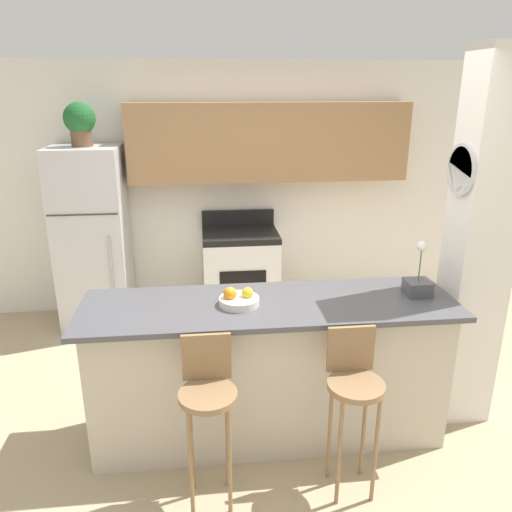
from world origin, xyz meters
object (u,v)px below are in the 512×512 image
object	(u,v)px
refrigerator	(93,239)
stove_range	(241,274)
bar_stool_left	(208,398)
orchid_vase	(418,283)
bar_stool_right	(354,389)
potted_plant_on_fridge	(80,122)
fruit_bowl	(239,299)

from	to	relation	value
refrigerator	stove_range	xyz separation A→B (m)	(1.44, 0.02, -0.43)
bar_stool_left	orchid_vase	bearing A→B (deg)	21.43
bar_stool_right	potted_plant_on_fridge	size ratio (longest dim) A/B	2.57
potted_plant_on_fridge	orchid_vase	world-z (taller)	potted_plant_on_fridge
refrigerator	fruit_bowl	world-z (taller)	refrigerator
refrigerator	bar_stool_right	world-z (taller)	refrigerator
refrigerator	bar_stool_right	bearing A→B (deg)	-52.24
stove_range	bar_stool_left	distance (m)	2.49
bar_stool_left	refrigerator	bearing A→B (deg)	113.58
bar_stool_left	bar_stool_right	bearing A→B (deg)	0.00
bar_stool_right	fruit_bowl	distance (m)	0.88
orchid_vase	potted_plant_on_fridge	bearing A→B (deg)	142.51
refrigerator	orchid_vase	bearing A→B (deg)	-37.48
refrigerator	bar_stool_right	distance (m)	3.09
orchid_vase	stove_range	bearing A→B (deg)	118.18
fruit_bowl	bar_stool_right	bearing A→B (deg)	-40.28
bar_stool_left	orchid_vase	size ratio (longest dim) A/B	2.73
bar_stool_left	bar_stool_right	world-z (taller)	same
bar_stool_left	potted_plant_on_fridge	world-z (taller)	potted_plant_on_fridge
stove_range	orchid_vase	world-z (taller)	orchid_vase
bar_stool_right	potted_plant_on_fridge	world-z (taller)	potted_plant_on_fridge
refrigerator	bar_stool_left	size ratio (longest dim) A/B	1.76
bar_stool_right	orchid_vase	distance (m)	0.89
orchid_vase	fruit_bowl	size ratio (longest dim) A/B	1.46
refrigerator	stove_range	world-z (taller)	refrigerator
stove_range	bar_stool_left	bearing A→B (deg)	-98.76
orchid_vase	bar_stool_right	bearing A→B (deg)	-136.31
bar_stool_right	stove_range	bearing A→B (deg)	100.30
bar_stool_right	bar_stool_left	bearing A→B (deg)	180.00
bar_stool_right	fruit_bowl	bearing A→B (deg)	139.72
stove_range	bar_stool_left	xyz separation A→B (m)	(-0.38, -2.46, 0.21)
refrigerator	potted_plant_on_fridge	xyz separation A→B (m)	(-0.00, 0.00, 1.11)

